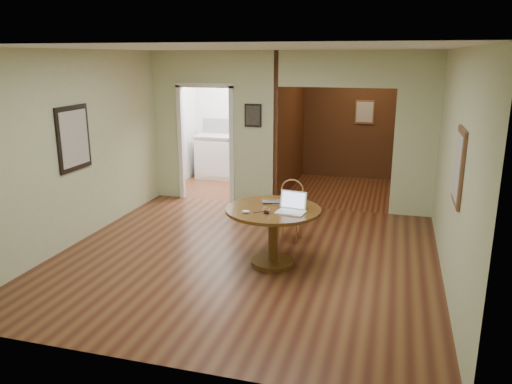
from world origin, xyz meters
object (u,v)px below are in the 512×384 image
(chair, at_px, (291,207))
(closed_laptop, at_px, (276,203))
(dining_table, at_px, (273,223))
(open_laptop, at_px, (292,206))

(chair, bearing_deg, closed_laptop, -91.65)
(dining_table, relative_size, open_laptop, 3.24)
(chair, bearing_deg, dining_table, -90.23)
(dining_table, height_order, open_laptop, open_laptop)
(dining_table, height_order, chair, chair)
(open_laptop, bearing_deg, chair, 111.14)
(chair, xyz_separation_m, open_laptop, (0.23, -1.03, 0.33))
(chair, distance_m, open_laptop, 1.11)
(dining_table, height_order, closed_laptop, closed_laptop)
(dining_table, distance_m, chair, 0.97)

